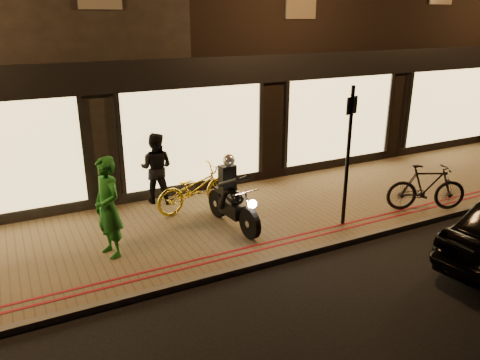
# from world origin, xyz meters

# --- Properties ---
(ground) EXTENTS (90.00, 90.00, 0.00)m
(ground) POSITION_xyz_m (0.00, 0.00, 0.00)
(ground) COLOR black
(ground) RESTS_ON ground
(sidewalk) EXTENTS (50.00, 4.00, 0.12)m
(sidewalk) POSITION_xyz_m (0.00, 2.00, 0.06)
(sidewalk) COLOR brown
(sidewalk) RESTS_ON ground
(kerb_stone) EXTENTS (50.00, 0.14, 0.12)m
(kerb_stone) POSITION_xyz_m (0.00, 0.05, 0.06)
(kerb_stone) COLOR #59544C
(kerb_stone) RESTS_ON ground
(red_kerb_lines) EXTENTS (50.00, 0.26, 0.01)m
(red_kerb_lines) POSITION_xyz_m (0.00, 0.55, 0.12)
(red_kerb_lines) COLOR maroon
(red_kerb_lines) RESTS_ON sidewalk
(building_row) EXTENTS (48.00, 10.11, 8.50)m
(building_row) POSITION_xyz_m (-0.00, 8.99, 4.25)
(building_row) COLOR black
(building_row) RESTS_ON ground
(motorcycle) EXTENTS (0.61, 1.94, 1.59)m
(motorcycle) POSITION_xyz_m (-0.08, 1.69, 0.73)
(motorcycle) COLOR black
(motorcycle) RESTS_ON sidewalk
(sign_post) EXTENTS (0.34, 0.14, 3.00)m
(sign_post) POSITION_xyz_m (2.14, 0.71, 1.80)
(sign_post) COLOR black
(sign_post) RESTS_ON sidewalk
(bicycle_gold) EXTENTS (2.06, 1.02, 1.04)m
(bicycle_gold) POSITION_xyz_m (-0.44, 2.93, 0.64)
(bicycle_gold) COLOR gold
(bicycle_gold) RESTS_ON sidewalk
(bicycle_dark) EXTENTS (1.88, 1.26, 1.10)m
(bicycle_dark) POSITION_xyz_m (4.33, 0.46, 0.67)
(bicycle_dark) COLOR black
(bicycle_dark) RESTS_ON sidewalk
(person_green) EXTENTS (0.65, 0.81, 1.93)m
(person_green) POSITION_xyz_m (-2.68, 1.58, 1.09)
(person_green) COLOR #1C691F
(person_green) RESTS_ON sidewalk
(person_dark) EXTENTS (1.06, 1.00, 1.72)m
(person_dark) POSITION_xyz_m (-1.07, 3.80, 0.98)
(person_dark) COLOR black
(person_dark) RESTS_ON sidewalk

